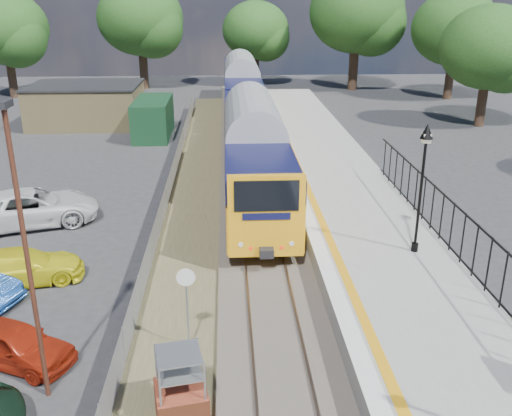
{
  "coord_description": "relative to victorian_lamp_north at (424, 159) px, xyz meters",
  "views": [
    {
      "loc": [
        -1.31,
        -12.19,
        9.5
      ],
      "look_at": [
        -0.28,
        7.72,
        2.0
      ],
      "focal_mm": 40.0,
      "sensor_mm": 36.0,
      "label": 1
    }
  ],
  "objects": [
    {
      "name": "victorian_lamp_north",
      "position": [
        0.0,
        0.0,
        0.0
      ],
      "size": [
        0.44,
        0.44,
        4.6
      ],
      "color": "black",
      "rests_on": "platform"
    },
    {
      "name": "car_white",
      "position": [
        -15.21,
        5.48,
        -3.51
      ],
      "size": [
        6.23,
        4.22,
        1.59
      ],
      "primitive_type": "imported",
      "rotation": [
        0.0,
        0.0,
        1.87
      ],
      "color": "silver",
      "rests_on": "ground"
    },
    {
      "name": "platform",
      "position": [
        -1.1,
        2.0,
        -3.85
      ],
      "size": [
        5.0,
        70.0,
        0.9
      ],
      "primitive_type": "cube",
      "color": "gray",
      "rests_on": "ground"
    },
    {
      "name": "palisade_fence",
      "position": [
        1.25,
        -3.76,
        -2.46
      ],
      "size": [
        0.12,
        26.0,
        2.0
      ],
      "color": "black",
      "rests_on": "platform"
    },
    {
      "name": "train",
      "position": [
        -5.3,
        20.61,
        -1.96
      ],
      "size": [
        2.82,
        40.83,
        3.51
      ],
      "color": "orange",
      "rests_on": "ground"
    },
    {
      "name": "wire_fence",
      "position": [
        -9.5,
        6.0,
        -3.7
      ],
      "size": [
        0.06,
        52.0,
        1.2
      ],
      "color": "#999EA3",
      "rests_on": "ground"
    },
    {
      "name": "carpark_lamp",
      "position": [
        -11.25,
        -6.11,
        -0.09
      ],
      "size": [
        0.25,
        0.5,
        7.43
      ],
      "color": "#4D2619",
      "rests_on": "ground"
    },
    {
      "name": "ground",
      "position": [
        -5.3,
        -6.0,
        -4.3
      ],
      "size": [
        120.0,
        120.0,
        0.0
      ],
      "primitive_type": "plane",
      "color": "#2D2D30",
      "rests_on": "ground"
    },
    {
      "name": "speed_sign",
      "position": [
        -7.8,
        -4.33,
        -2.57
      ],
      "size": [
        0.52,
        0.1,
        2.58
      ],
      "rotation": [
        0.0,
        0.0,
        0.02
      ],
      "color": "#999EA3",
      "rests_on": "ground"
    },
    {
      "name": "brick_plinth",
      "position": [
        -7.8,
        -7.2,
        -3.39
      ],
      "size": [
        1.39,
        1.39,
        1.9
      ],
      "rotation": [
        0.0,
        0.0,
        0.2
      ],
      "color": "#964426",
      "rests_on": "ground"
    },
    {
      "name": "outbuilding",
      "position": [
        -16.21,
        25.21,
        -2.78
      ],
      "size": [
        10.8,
        10.1,
        3.12
      ],
      "color": "tan",
      "rests_on": "ground"
    },
    {
      "name": "car_red",
      "position": [
        -12.5,
        -4.68,
        -3.71
      ],
      "size": [
        3.73,
        2.69,
        1.18
      ],
      "primitive_type": "imported",
      "rotation": [
        0.0,
        0.0,
        1.15
      ],
      "color": "#AC260F",
      "rests_on": "ground"
    },
    {
      "name": "track_bed",
      "position": [
        -5.77,
        3.67,
        -4.21
      ],
      "size": [
        5.9,
        80.0,
        0.29
      ],
      "color": "#473F38",
      "rests_on": "ground"
    },
    {
      "name": "tree_line",
      "position": [
        -3.9,
        36.0,
        2.31
      ],
      "size": [
        56.8,
        43.8,
        11.88
      ],
      "color": "#332319",
      "rests_on": "ground"
    },
    {
      "name": "car_yellow",
      "position": [
        -13.87,
        0.03,
        -3.68
      ],
      "size": [
        4.53,
        2.72,
        1.23
      ],
      "primitive_type": "imported",
      "rotation": [
        0.0,
        0.0,
        1.82
      ],
      "color": "yellow",
      "rests_on": "ground"
    },
    {
      "name": "platform_edge",
      "position": [
        -3.16,
        2.0,
        -3.39
      ],
      "size": [
        0.9,
        70.0,
        0.01
      ],
      "color": "silver",
      "rests_on": "platform"
    }
  ]
}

